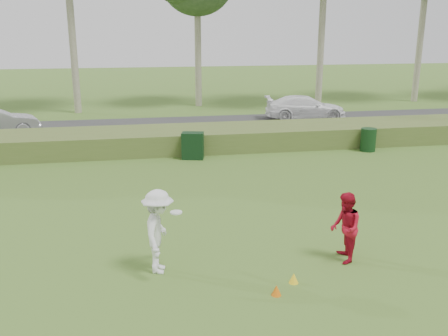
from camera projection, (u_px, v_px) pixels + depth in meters
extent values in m
plane|color=#3C6421|center=(256.00, 270.00, 11.29)|extent=(120.00, 120.00, 0.00)
cube|color=#485F26|center=(192.00, 139.00, 22.52)|extent=(80.00, 3.00, 0.90)
cube|color=#2D2D2D|center=(181.00, 127.00, 27.37)|extent=(80.00, 6.00, 0.06)
cylinder|color=gray|center=(198.00, 20.00, 33.25)|extent=(0.44, 0.44, 11.50)
cylinder|color=gray|center=(323.00, 0.00, 32.42)|extent=(0.44, 0.44, 14.00)
cylinder|color=gray|center=(424.00, 6.00, 35.11)|extent=(0.44, 0.44, 13.50)
imported|color=white|center=(158.00, 232.00, 11.02)|extent=(0.94, 1.35, 1.92)
cylinder|color=white|center=(176.00, 212.00, 10.97)|extent=(0.27, 0.27, 0.03)
imported|color=#AA0E23|center=(345.00, 228.00, 11.55)|extent=(0.78, 0.92, 1.67)
cone|color=orange|center=(276.00, 290.00, 10.22)|extent=(0.21, 0.21, 0.23)
cone|color=yellow|center=(294.00, 278.00, 10.72)|extent=(0.21, 0.21, 0.23)
cube|color=black|center=(193.00, 146.00, 20.72)|extent=(1.00, 0.75, 1.11)
cylinder|color=black|center=(368.00, 140.00, 22.05)|extent=(0.80, 0.80, 1.01)
imported|color=white|center=(305.00, 108.00, 29.32)|extent=(4.92, 2.57, 1.36)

